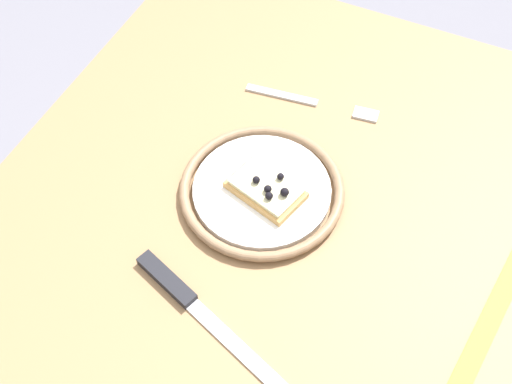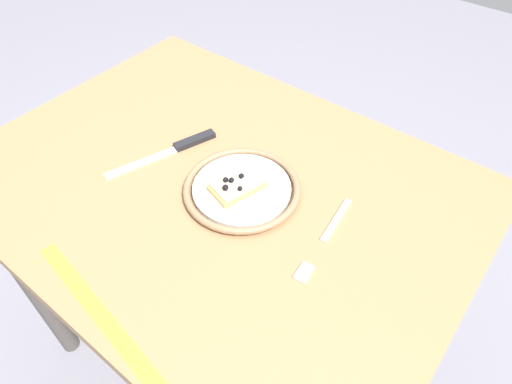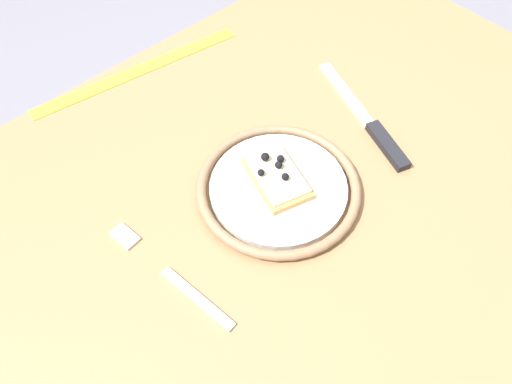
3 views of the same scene
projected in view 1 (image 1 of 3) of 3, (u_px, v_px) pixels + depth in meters
name	position (u px, v px, depth m)	size (l,w,h in m)	color
dining_table	(249.00, 271.00, 0.93)	(0.96, 0.71, 0.77)	#936D47
plate	(262.00, 190.00, 0.86)	(0.22, 0.22, 0.02)	white
pizza_slice_near	(266.00, 189.00, 0.85)	(0.09, 0.11, 0.03)	tan
knife	(185.00, 297.00, 0.78)	(0.10, 0.23, 0.01)	silver
fork	(313.00, 102.00, 0.96)	(0.04, 0.20, 0.00)	silver
measuring_tape	(507.00, 284.00, 0.79)	(0.36, 0.02, 0.00)	yellow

